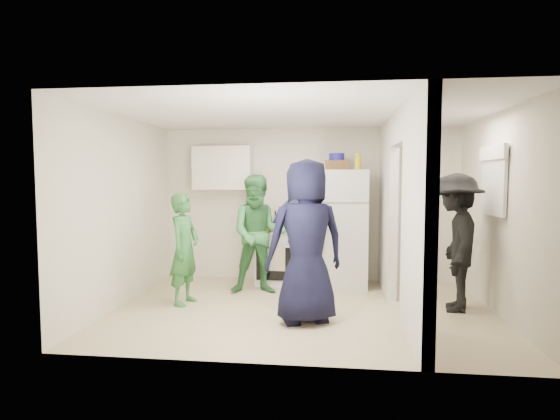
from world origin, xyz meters
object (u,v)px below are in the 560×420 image
object	(u,v)px
person_green_left	(184,249)
person_navy	(306,241)
wicker_basket	(336,165)
person_green_center	(259,234)
blue_bowl	(337,157)
yellow_cup_stack_top	(358,162)
person_denim	(302,232)
person_nook	(455,242)
stove	(279,257)
fridge	(342,228)

from	to	relation	value
person_green_left	person_navy	size ratio (longest dim) A/B	0.78
wicker_basket	person_green_center	xyz separation A→B (m)	(-1.13, -0.64, -1.02)
blue_bowl	wicker_basket	bearing A→B (deg)	0.00
yellow_cup_stack_top	person_green_left	world-z (taller)	yellow_cup_stack_top
person_denim	person_nook	bearing A→B (deg)	-8.23
stove	person_green_left	distance (m)	1.73
person_denim	wicker_basket	bearing A→B (deg)	53.10
wicker_basket	blue_bowl	bearing A→B (deg)	0.00
stove	wicker_basket	distance (m)	1.72
yellow_cup_stack_top	person_green_left	bearing A→B (deg)	-153.85
blue_bowl	person_navy	world-z (taller)	blue_bowl
fridge	person_denim	world-z (taller)	fridge
blue_bowl	yellow_cup_stack_top	bearing A→B (deg)	-25.11
person_green_left	person_navy	distance (m)	1.76
person_denim	person_navy	xyz separation A→B (m)	(0.14, -1.44, 0.06)
person_navy	person_nook	xyz separation A→B (m)	(1.86, 0.69, -0.08)
yellow_cup_stack_top	person_nook	size ratio (longest dim) A/B	0.14
yellow_cup_stack_top	wicker_basket	bearing A→B (deg)	154.89
stove	blue_bowl	world-z (taller)	blue_bowl
fridge	person_green_center	distance (m)	1.36
fridge	person_navy	bearing A→B (deg)	-104.48
stove	person_green_left	xyz separation A→B (m)	(-1.12, -1.28, 0.31)
stove	person_denim	bearing A→B (deg)	-46.70
fridge	person_denim	size ratio (longest dim) A/B	1.02
yellow_cup_stack_top	person_navy	xyz separation A→B (m)	(-0.69, -1.73, -0.98)
person_green_left	fridge	bearing A→B (deg)	-49.11
person_green_center	person_green_left	bearing A→B (deg)	-153.06
yellow_cup_stack_top	person_nook	bearing A→B (deg)	-41.79
person_green_left	person_nook	world-z (taller)	person_nook
person_green_center	person_nook	world-z (taller)	person_nook
person_green_center	person_nook	bearing A→B (deg)	-21.43
fridge	blue_bowl	distance (m)	1.12
stove	fridge	world-z (taller)	fridge
stove	person_navy	size ratio (longest dim) A/B	0.45
person_nook	person_green_center	bearing A→B (deg)	-90.29
stove	wicker_basket	bearing A→B (deg)	1.26
stove	person_denim	world-z (taller)	person_denim
wicker_basket	person_denim	xyz separation A→B (m)	(-0.51, -0.44, -0.99)
person_green_left	wicker_basket	bearing A→B (deg)	-46.88
stove	person_green_center	bearing A→B (deg)	-109.35
wicker_basket	person_navy	world-z (taller)	wicker_basket
fridge	person_nook	bearing A→B (deg)	-39.49
wicker_basket	person_nook	distance (m)	2.16
person_green_left	person_denim	bearing A→B (deg)	-49.95
person_navy	person_denim	bearing A→B (deg)	-105.35
blue_bowl	person_navy	distance (m)	2.19
yellow_cup_stack_top	person_navy	size ratio (longest dim) A/B	0.13
yellow_cup_stack_top	person_denim	world-z (taller)	yellow_cup_stack_top
person_denim	person_navy	distance (m)	1.45
person_navy	person_green_left	bearing A→B (deg)	-40.21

